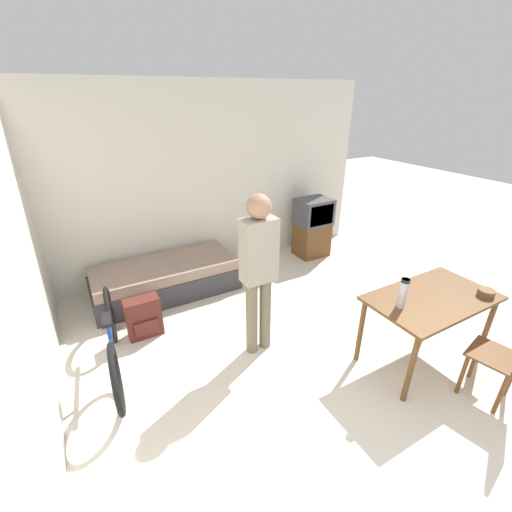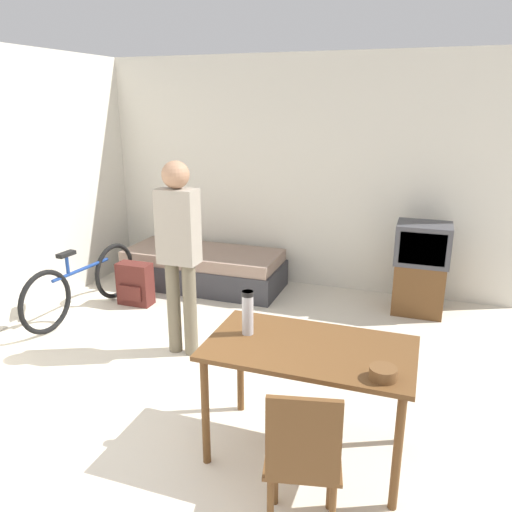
% 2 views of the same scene
% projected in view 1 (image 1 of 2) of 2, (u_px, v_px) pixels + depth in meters
% --- Properties ---
extents(ground_plane, '(20.00, 20.00, 0.00)m').
position_uv_depth(ground_plane, '(411.00, 477.00, 2.49)').
color(ground_plane, beige).
extents(wall_back, '(5.39, 0.06, 2.70)m').
position_uv_depth(wall_back, '(204.00, 182.00, 4.96)').
color(wall_back, silver).
rests_on(wall_back, ground_plane).
extents(wall_left, '(0.06, 4.85, 2.70)m').
position_uv_depth(wall_left, '(12.00, 275.00, 2.44)').
color(wall_left, silver).
rests_on(wall_left, ground_plane).
extents(daybed, '(1.92, 0.81, 0.45)m').
position_uv_depth(daybed, '(166.00, 278.00, 4.68)').
color(daybed, '#333338').
rests_on(daybed, ground_plane).
extents(tv, '(0.55, 0.44, 0.98)m').
position_uv_depth(tv, '(312.00, 227.00, 5.68)').
color(tv, brown).
rests_on(tv, ground_plane).
extents(dining_table, '(1.26, 0.72, 0.76)m').
position_uv_depth(dining_table, '(430.00, 305.00, 3.31)').
color(dining_table, brown).
rests_on(dining_table, ground_plane).
extents(wooden_chair, '(0.46, 0.46, 0.91)m').
position_uv_depth(wooden_chair, '(508.00, 355.00, 2.90)').
color(wooden_chair, brown).
rests_on(wooden_chair, ground_plane).
extents(bicycle, '(0.20, 1.65, 0.73)m').
position_uv_depth(bicycle, '(113.00, 342.00, 3.33)').
color(bicycle, black).
rests_on(bicycle, ground_plane).
extents(person_standing, '(0.34, 0.23, 1.72)m').
position_uv_depth(person_standing, '(259.00, 266.00, 3.31)').
color(person_standing, '#6B604C').
rests_on(person_standing, ground_plane).
extents(thermos_flask, '(0.08, 0.08, 0.29)m').
position_uv_depth(thermos_flask, '(403.00, 292.00, 3.05)').
color(thermos_flask, '#B7B7BC').
rests_on(thermos_flask, dining_table).
extents(mate_bowl, '(0.15, 0.15, 0.07)m').
position_uv_depth(mate_bowl, '(486.00, 293.00, 3.27)').
color(mate_bowl, brown).
rests_on(mate_bowl, dining_table).
extents(backpack, '(0.38, 0.22, 0.48)m').
position_uv_depth(backpack, '(144.00, 317.00, 3.85)').
color(backpack, '#56231E').
rests_on(backpack, ground_plane).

